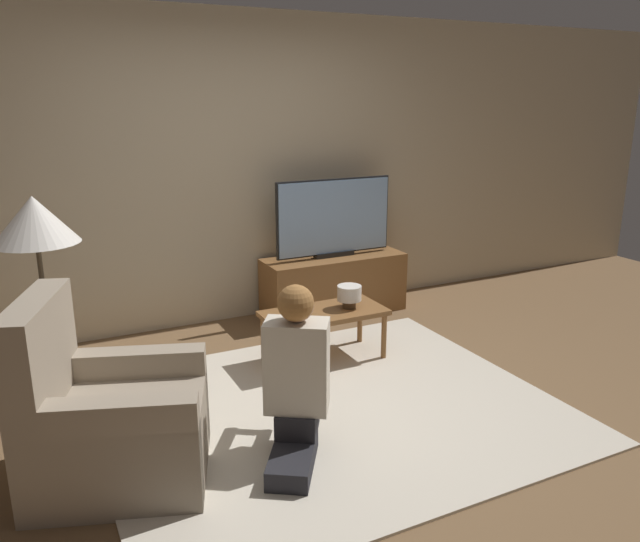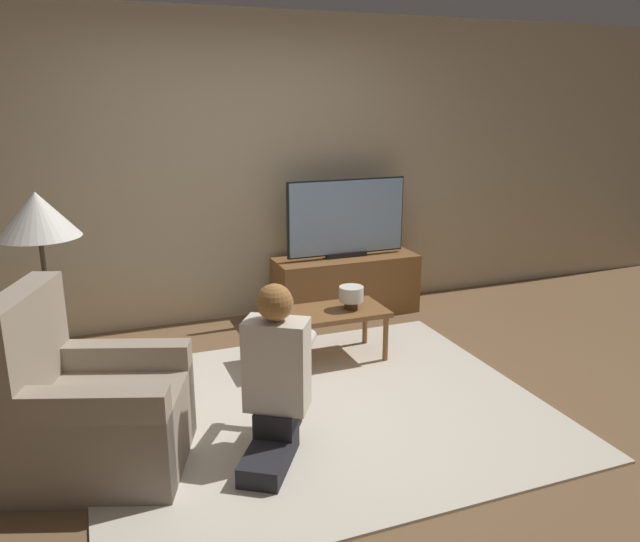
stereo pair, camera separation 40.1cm
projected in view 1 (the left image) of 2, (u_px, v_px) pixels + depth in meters
ground_plane at (330, 411)px, 3.94m from camera, size 10.00×10.00×0.00m
wall_back at (225, 172)px, 5.24m from camera, size 10.00×0.06×2.60m
rug at (330, 409)px, 3.94m from camera, size 2.78×2.32×0.02m
tv_stand at (334, 285)px, 5.64m from camera, size 1.29×0.44×0.53m
tv at (334, 218)px, 5.48m from camera, size 1.10×0.08×0.69m
coffee_table at (324, 317)px, 4.58m from camera, size 0.90×0.44×0.40m
floor_lamp at (35, 227)px, 3.66m from camera, size 0.50×0.50×1.36m
armchair at (111, 425)px, 3.16m from camera, size 1.04×0.97×0.99m
person_kneeling at (296, 373)px, 3.33m from camera, size 0.65×0.82×0.97m
table_lamp at (349, 294)px, 4.61m from camera, size 0.18×0.18×0.17m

